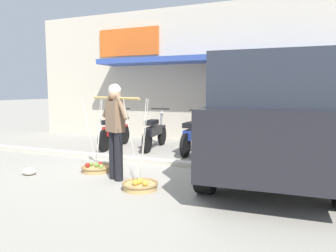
# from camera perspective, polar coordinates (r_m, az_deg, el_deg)

# --- Properties ---
(ground_plane) EXTENTS (90.00, 90.00, 0.00)m
(ground_plane) POSITION_cam_1_polar(r_m,az_deg,el_deg) (6.28, -4.86, -8.17)
(ground_plane) COLOR #9E998C
(sidewalk_curb) EXTENTS (20.00, 0.24, 0.10)m
(sidewalk_curb) POSITION_cam_1_polar(r_m,az_deg,el_deg) (6.88, -2.21, -6.43)
(sidewalk_curb) COLOR #BAB4A5
(sidewalk_curb) RESTS_ON ground
(fruit_vendor) EXTENTS (1.32, 0.72, 1.70)m
(fruit_vendor) POSITION_cam_1_polar(r_m,az_deg,el_deg) (5.59, -9.53, 0.14)
(fruit_vendor) COLOR black
(fruit_vendor) RESTS_ON ground
(fruit_basket_left_side) EXTENTS (0.59, 0.59, 1.45)m
(fruit_basket_left_side) POSITION_cam_1_polar(r_m,az_deg,el_deg) (6.37, -12.82, -7.37)
(fruit_basket_left_side) COLOR tan
(fruit_basket_left_side) RESTS_ON ground
(fruit_basket_right_side) EXTENTS (0.59, 0.59, 1.45)m
(fruit_basket_right_side) POSITION_cam_1_polar(r_m,az_deg,el_deg) (5.16, -5.08, -10.52)
(fruit_basket_right_side) COLOR tan
(fruit_basket_right_side) RESTS_ON ground
(motorcycle_nearest_shop) EXTENTS (0.54, 1.82, 1.09)m
(motorcycle_nearest_shop) POSITION_cam_1_polar(r_m,az_deg,el_deg) (8.84, -9.71, -1.02)
(motorcycle_nearest_shop) COLOR black
(motorcycle_nearest_shop) RESTS_ON ground
(motorcycle_second_in_row) EXTENTS (0.54, 1.82, 1.09)m
(motorcycle_second_in_row) POSITION_cam_1_polar(r_m,az_deg,el_deg) (8.57, -2.44, -1.17)
(motorcycle_second_in_row) COLOR black
(motorcycle_second_in_row) RESTS_ON ground
(motorcycle_third_in_row) EXTENTS (0.54, 1.82, 1.09)m
(motorcycle_third_in_row) POSITION_cam_1_polar(r_m,az_deg,el_deg) (7.99, 4.60, -1.73)
(motorcycle_third_in_row) COLOR black
(motorcycle_third_in_row) RESTS_ON ground
(parked_truck) EXTENTS (2.31, 4.88, 2.10)m
(parked_truck) POSITION_cam_1_polar(r_m,az_deg,el_deg) (6.12, 18.79, 1.88)
(parked_truck) COLOR black
(parked_truck) RESTS_ON ground
(storefront_building) EXTENTS (13.00, 6.00, 4.20)m
(storefront_building) POSITION_cam_1_polar(r_m,az_deg,el_deg) (12.23, 11.17, 8.70)
(storefront_building) COLOR beige
(storefront_building) RESTS_ON ground
(plastic_litter_bag) EXTENTS (0.28, 0.22, 0.14)m
(plastic_litter_bag) POSITION_cam_1_polar(r_m,az_deg,el_deg) (6.53, -23.88, -7.50)
(plastic_litter_bag) COLOR silver
(plastic_litter_bag) RESTS_ON ground
(wooden_crate) EXTENTS (0.44, 0.36, 0.32)m
(wooden_crate) POSITION_cam_1_polar(r_m,az_deg,el_deg) (8.31, 13.04, -3.60)
(wooden_crate) COLOR olive
(wooden_crate) RESTS_ON ground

